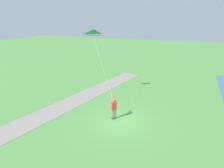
{
  "coord_description": "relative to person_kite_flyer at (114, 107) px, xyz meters",
  "views": [
    {
      "loc": [
        -4.91,
        13.28,
        8.01
      ],
      "look_at": [
        0.3,
        0.88,
        3.43
      ],
      "focal_mm": 31.78,
      "sensor_mm": 36.0,
      "label": 1
    }
  ],
  "objects": [
    {
      "name": "walkway_path",
      "position": [
        5.82,
        2.26,
        -1.04
      ],
      "size": [
        8.62,
        31.85,
        0.02
      ],
      "primitive_type": "cube",
      "rotation": [
        0.0,
        0.0,
        -0.2
      ],
      "color": "gray",
      "rests_on": "ground"
    },
    {
      "name": "flying_kite",
      "position": [
        3.53,
        -3.58,
        5.39
      ],
      "size": [
        4.0,
        3.97,
        5.07
      ],
      "color": "green"
    },
    {
      "name": "person_kite_flyer",
      "position": [
        0.0,
        0.0,
        0.0
      ],
      "size": [
        0.59,
        0.6,
        1.83
      ],
      "color": "#232328",
      "rests_on": "ground"
    },
    {
      "name": "ground_plane",
      "position": [
        -0.62,
        0.26,
        -1.05
      ],
      "size": [
        120.0,
        120.0,
        0.0
      ],
      "primitive_type": "plane",
      "color": "#569947"
    }
  ]
}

